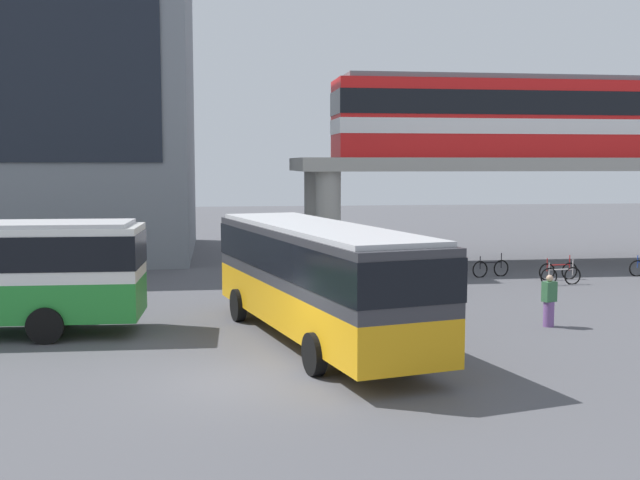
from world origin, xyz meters
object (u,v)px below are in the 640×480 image
(pedestrian_by_bike_rack, at_px, (549,303))
(bicycle_red, at_px, (558,271))
(train, at_px, (563,117))
(bus_main, at_px, (317,270))
(bicycle_black, at_px, (491,268))
(bicycle_silver, at_px, (561,276))

(pedestrian_by_bike_rack, bearing_deg, bicycle_red, 63.53)
(train, bearing_deg, bicycle_red, -114.97)
(bicycle_red, xyz_separation_m, pedestrian_by_bike_rack, (-4.40, -8.84, 0.37))
(train, relative_size, bus_main, 1.96)
(bicycle_black, bearing_deg, train, 38.84)
(bicycle_red, xyz_separation_m, bicycle_silver, (-0.52, -1.34, 0.00))
(bicycle_red, relative_size, pedestrian_by_bike_rack, 1.14)
(bus_main, height_order, bicycle_red, bus_main)
(bicycle_red, height_order, pedestrian_by_bike_rack, pedestrian_by_bike_rack)
(train, distance_m, bicycle_silver, 9.73)
(bicycle_silver, xyz_separation_m, pedestrian_by_bike_rack, (-3.89, -7.50, 0.37))
(train, height_order, bicycle_red, train)
(train, relative_size, bicycle_red, 12.41)
(train, distance_m, bicycle_red, 8.75)
(bicycle_red, bearing_deg, train, 65.03)
(bicycle_black, distance_m, bicycle_red, 2.78)
(bus_main, relative_size, pedestrian_by_bike_rack, 7.24)
(bicycle_black, relative_size, bicycle_red, 0.99)
(pedestrian_by_bike_rack, bearing_deg, bicycle_silver, 62.60)
(bicycle_silver, bearing_deg, bicycle_red, 68.98)
(bicycle_red, relative_size, bicycle_silver, 1.00)
(bicycle_red, bearing_deg, bus_main, -139.43)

